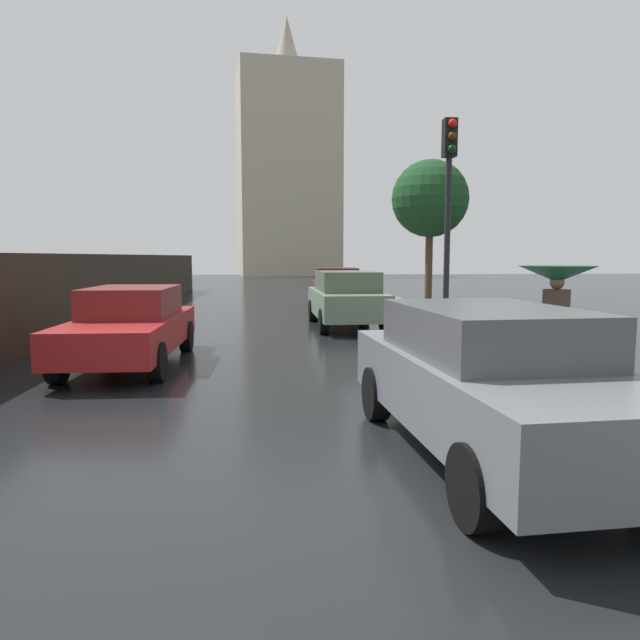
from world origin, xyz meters
TOP-DOWN VIEW (x-y plane):
  - ground at (0.00, 0.00)m, footprint 120.00×120.00m
  - car_red_near_kerb at (-1.98, 6.30)m, footprint 1.75×4.57m
  - car_grey_mid_road at (2.73, 1.04)m, footprint 2.04×4.49m
  - car_maroon_behind_camera at (2.91, 17.12)m, footprint 1.95×4.64m
  - car_green_far_lane at (2.61, 11.65)m, footprint 1.91×4.61m
  - pedestrian_with_umbrella_far at (4.75, 3.80)m, footprint 1.10×1.10m
  - traffic_light at (4.15, 7.30)m, footprint 0.26×0.39m
  - street_tree_near at (7.03, 19.47)m, footprint 3.16×3.16m
  - distant_tower at (1.99, 57.35)m, footprint 10.96×9.42m

SIDE VIEW (x-z plane):
  - ground at x=0.00m, z-range 0.00..0.00m
  - car_red_near_kerb at x=-1.98m, z-range 0.02..1.43m
  - car_grey_mid_road at x=2.73m, z-range 0.04..1.52m
  - car_maroon_behind_camera at x=2.91m, z-range 0.02..1.57m
  - car_green_far_lane at x=2.61m, z-range 0.03..1.60m
  - pedestrian_with_umbrella_far at x=4.75m, z-range 0.66..2.35m
  - traffic_light at x=4.15m, z-range 1.01..5.57m
  - street_tree_near at x=7.03m, z-range 1.36..7.28m
  - distant_tower at x=1.99m, z-range -2.27..23.91m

